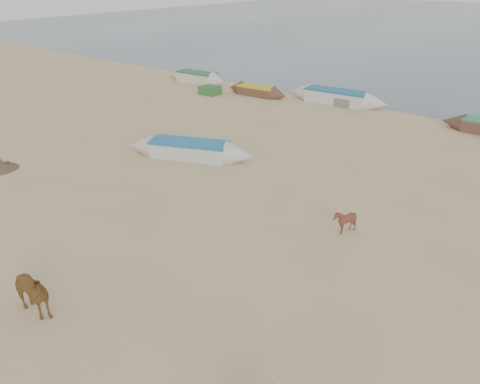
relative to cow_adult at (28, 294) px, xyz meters
The scene contains 6 objects.
ground 4.25m from the cow_adult, 78.10° to the left, with size 140.00×140.00×0.00m, color tan.
cow_adult is the anchor object (origin of this frame).
calf_front 10.50m from the cow_adult, 63.83° to the left, with size 0.77×0.87×0.96m, color brown.
near_canoe 12.36m from the cow_adult, 113.78° to the left, with size 6.65×1.32×0.86m, color beige, non-canonical shape.
waterline_canoes 24.53m from the cow_adult, 84.96° to the left, with size 51.37×3.80×0.97m.
beach_clutter 23.59m from the cow_adult, 78.21° to the left, with size 42.03×4.58×0.64m.
Camera 1 is at (10.00, -8.47, 8.67)m, focal length 35.00 mm.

